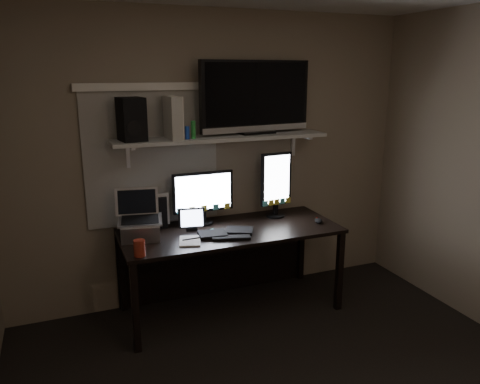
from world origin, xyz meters
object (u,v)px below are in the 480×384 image
laptop (140,216)px  cup (139,248)px  tablet (191,219)px  game_console (173,118)px  monitor_portrait (276,185)px  monitor_landscape (203,198)px  speaker (131,119)px  desk (226,244)px  tv (256,97)px  keyboard (226,233)px  mouse (319,221)px

laptop → cup: (-0.07, -0.34, -0.13)m
tablet → game_console: 0.83m
monitor_portrait → laptop: bearing=-179.2°
monitor_landscape → speaker: size_ratio=1.61×
speaker → monitor_landscape: bearing=-5.3°
desk → game_console: 1.17m
desk → speaker: bearing=174.7°
monitor_landscape → tv: bearing=1.1°
monitor_landscape → monitor_portrait: monitor_portrait is taller
keyboard → laptop: laptop is taller
desk → monitor_landscape: bearing=148.6°
monitor_landscape → keyboard: (0.09, -0.32, -0.22)m
monitor_landscape → cup: (-0.64, -0.52, -0.17)m
keyboard → tv: size_ratio=0.45×
keyboard → game_console: bearing=155.1°
mouse → tv: (-0.45, 0.36, 1.04)m
keyboard → speaker: size_ratio=1.39×
monitor_portrait → speaker: size_ratio=1.80×
game_console → speaker: game_console is taller
laptop → game_console: 0.81m
monitor_landscape → tv: size_ratio=0.52×
monitor_landscape → cup: size_ratio=4.45×
laptop → tablet: bearing=17.9°
mouse → speaker: (-1.49, 0.31, 0.90)m
monitor_portrait → keyboard: monitor_portrait is taller
monitor_portrait → tablet: size_ratio=2.73×
monitor_portrait → game_console: bearing=174.0°
speaker → tablet: bearing=-21.0°
monitor_landscape → tv: tv is taller
laptop → tv: bearing=21.0°
mouse → tv: bearing=155.3°
monitor_portrait → mouse: 0.49m
desk → monitor_portrait: size_ratio=3.05×
desk → game_console: (-0.41, 0.06, 1.09)m
keyboard → laptop: size_ratio=1.21×
desk → keyboard: size_ratio=3.95×
tv → speaker: bearing=176.1°
monitor_landscape → tablet: monitor_landscape is taller
monitor_portrait → game_console: (-0.90, 0.01, 0.62)m
monitor_landscape → tablet: (-0.14, -0.13, -0.14)m
monitor_landscape → mouse: monitor_landscape is taller
tv → game_console: bearing=177.5°
monitor_portrait → keyboard: 0.70m
keyboard → monitor_landscape: bearing=121.2°
monitor_portrait → speaker: bearing=174.0°
mouse → laptop: size_ratio=0.27×
monitor_landscape → desk: bearing=-31.8°
monitor_portrait → speaker: speaker is taller
cup → tablet: bearing=38.8°
monitor_landscape → game_console: (-0.24, -0.04, 0.68)m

